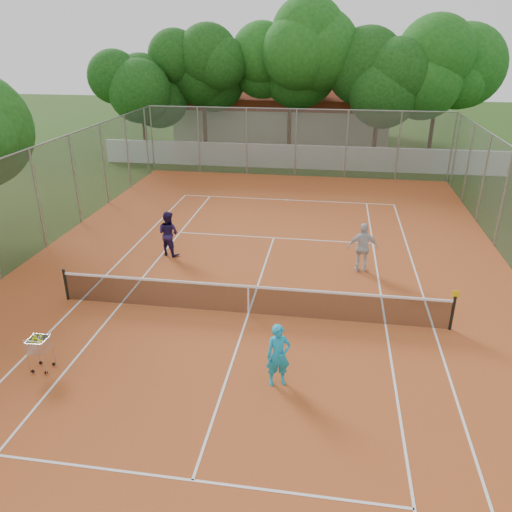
# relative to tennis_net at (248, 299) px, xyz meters

# --- Properties ---
(ground) EXTENTS (120.00, 120.00, 0.00)m
(ground) POSITION_rel_tennis_net_xyz_m (0.00, 0.00, -0.51)
(ground) COLOR #1D370F
(ground) RESTS_ON ground
(court_pad) EXTENTS (18.00, 34.00, 0.02)m
(court_pad) POSITION_rel_tennis_net_xyz_m (0.00, 0.00, -0.50)
(court_pad) COLOR #AE4F22
(court_pad) RESTS_ON ground
(court_lines) EXTENTS (10.98, 23.78, 0.01)m
(court_lines) POSITION_rel_tennis_net_xyz_m (0.00, 0.00, -0.49)
(court_lines) COLOR white
(court_lines) RESTS_ON court_pad
(tennis_net) EXTENTS (11.88, 0.10, 0.98)m
(tennis_net) POSITION_rel_tennis_net_xyz_m (0.00, 0.00, 0.00)
(tennis_net) COLOR black
(tennis_net) RESTS_ON court_pad
(perimeter_fence) EXTENTS (18.00, 34.00, 4.00)m
(perimeter_fence) POSITION_rel_tennis_net_xyz_m (0.00, 0.00, 1.49)
(perimeter_fence) COLOR slate
(perimeter_fence) RESTS_ON ground
(boundary_wall) EXTENTS (26.00, 0.30, 1.50)m
(boundary_wall) POSITION_rel_tennis_net_xyz_m (0.00, 19.00, 0.24)
(boundary_wall) COLOR white
(boundary_wall) RESTS_ON ground
(clubhouse) EXTENTS (16.40, 9.00, 4.40)m
(clubhouse) POSITION_rel_tennis_net_xyz_m (-2.00, 29.00, 1.69)
(clubhouse) COLOR beige
(clubhouse) RESTS_ON ground
(tropical_trees) EXTENTS (29.00, 19.00, 10.00)m
(tropical_trees) POSITION_rel_tennis_net_xyz_m (0.00, 22.00, 4.49)
(tropical_trees) COLOR #0E380E
(tropical_trees) RESTS_ON ground
(player_near) EXTENTS (0.68, 0.55, 1.62)m
(player_near) POSITION_rel_tennis_net_xyz_m (1.28, -3.22, 0.32)
(player_near) COLOR #179DCA
(player_near) RESTS_ON court_pad
(player_far_left) EXTENTS (1.03, 0.92, 1.76)m
(player_far_left) POSITION_rel_tennis_net_xyz_m (-3.81, 4.04, 0.39)
(player_far_left) COLOR #221644
(player_far_left) RESTS_ON court_pad
(player_far_right) EXTENTS (1.10, 0.52, 1.84)m
(player_far_right) POSITION_rel_tennis_net_xyz_m (3.53, 3.63, 0.43)
(player_far_right) COLOR silver
(player_far_right) RESTS_ON court_pad
(ball_hopper) EXTENTS (0.62, 0.62, 1.00)m
(ball_hopper) POSITION_rel_tennis_net_xyz_m (-4.71, -3.59, 0.01)
(ball_hopper) COLOR silver
(ball_hopper) RESTS_ON court_pad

